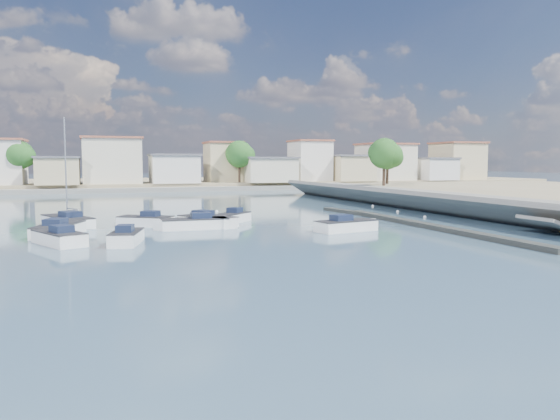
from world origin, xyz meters
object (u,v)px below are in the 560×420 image
at_px(motorboat_c, 191,224).
at_px(sailboat, 66,221).
at_px(motorboat_a, 57,238).
at_px(motorboat_b, 127,238).
at_px(motorboat_e, 60,230).
at_px(motorboat_d, 231,218).
at_px(motorboat_h, 349,226).
at_px(motorboat_f, 143,222).
at_px(motorboat_g, 210,222).

xyz_separation_m(motorboat_c, sailboat, (-9.35, 5.26, 0.03)).
xyz_separation_m(motorboat_a, motorboat_b, (4.22, -1.16, -0.00)).
relative_size(motorboat_a, motorboat_e, 0.87).
bearing_deg(motorboat_b, motorboat_d, 46.31).
bearing_deg(sailboat, motorboat_h, -26.66).
xyz_separation_m(motorboat_a, motorboat_d, (13.41, 8.46, -0.00)).
relative_size(motorboat_b, sailboat, 0.50).
relative_size(motorboat_f, motorboat_h, 0.85).
xyz_separation_m(motorboat_b, motorboat_f, (1.77, 9.48, 0.00)).
bearing_deg(motorboat_b, motorboat_a, 164.64).
distance_m(motorboat_e, motorboat_h, 21.12).
height_order(motorboat_d, sailboat, sailboat).
bearing_deg(motorboat_b, motorboat_g, 47.54).
bearing_deg(motorboat_c, motorboat_h, -24.27).
height_order(motorboat_e, motorboat_h, same).
xyz_separation_m(motorboat_h, sailboat, (-20.52, 10.30, 0.03)).
bearing_deg(motorboat_b, sailboat, 109.85).
bearing_deg(motorboat_f, motorboat_e, -148.34).
xyz_separation_m(motorboat_a, motorboat_e, (-0.08, 4.57, -0.00)).
height_order(motorboat_c, motorboat_g, same).
distance_m(motorboat_e, sailboat, 5.85).
relative_size(motorboat_c, sailboat, 0.64).
relative_size(motorboat_a, motorboat_d, 1.24).
bearing_deg(motorboat_d, sailboat, 171.62).
bearing_deg(motorboat_c, motorboat_a, -151.21).
relative_size(motorboat_b, motorboat_g, 0.87).
bearing_deg(sailboat, motorboat_a, -90.22).
xyz_separation_m(motorboat_f, motorboat_g, (5.18, -1.89, 0.00)).
bearing_deg(motorboat_f, motorboat_a, -125.77).
relative_size(motorboat_a, motorboat_h, 0.92).
bearing_deg(motorboat_f, motorboat_h, -29.34).
xyz_separation_m(motorboat_d, motorboat_f, (-7.42, -0.14, 0.00)).
xyz_separation_m(motorboat_e, motorboat_g, (11.25, 1.86, 0.00)).
bearing_deg(motorboat_h, motorboat_c, 155.73).
height_order(motorboat_e, motorboat_g, same).
height_order(motorboat_a, motorboat_e, same).
bearing_deg(motorboat_a, motorboat_e, 90.95).
bearing_deg(motorboat_f, motorboat_d, 1.08).
bearing_deg(motorboat_g, motorboat_h, -33.87).
xyz_separation_m(motorboat_a, motorboat_g, (11.17, 6.43, 0.00)).
bearing_deg(motorboat_d, motorboat_a, -147.77).
height_order(motorboat_f, sailboat, sailboat).
bearing_deg(motorboat_f, motorboat_g, -20.00).
bearing_deg(motorboat_a, motorboat_b, -15.36).
bearing_deg(motorboat_g, motorboat_e, -170.63).
distance_m(motorboat_b, motorboat_f, 9.64).
relative_size(motorboat_a, motorboat_g, 0.96).
relative_size(motorboat_g, sailboat, 0.58).
bearing_deg(sailboat, motorboat_c, -29.37).
height_order(motorboat_g, sailboat, sailboat).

